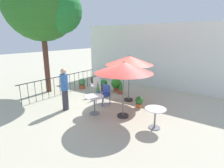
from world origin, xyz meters
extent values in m
plane|color=#C0B89F|center=(0.00, 0.00, 0.00)|extent=(60.00, 60.00, 0.00)
cube|color=silver|center=(0.00, 4.45, 1.90)|extent=(10.23, 0.30, 3.80)
cube|color=black|center=(-3.32, 0.00, 1.00)|extent=(0.03, 4.95, 0.03)
cylinder|color=black|center=(-3.32, -2.30, 0.50)|extent=(0.02, 0.02, 1.00)
cylinder|color=black|center=(-3.32, -1.94, 0.50)|extent=(0.02, 0.02, 1.00)
cylinder|color=black|center=(-3.32, -1.59, 0.50)|extent=(0.02, 0.02, 1.00)
cylinder|color=black|center=(-3.32, -1.24, 0.50)|extent=(0.02, 0.02, 1.00)
cylinder|color=black|center=(-3.32, -0.88, 0.50)|extent=(0.02, 0.02, 1.00)
cylinder|color=black|center=(-3.32, -0.53, 0.50)|extent=(0.02, 0.02, 1.00)
cylinder|color=black|center=(-3.32, -0.18, 0.50)|extent=(0.02, 0.02, 1.00)
cylinder|color=black|center=(-3.32, 0.18, 0.50)|extent=(0.02, 0.02, 1.00)
cylinder|color=black|center=(-3.32, 0.53, 0.50)|extent=(0.02, 0.02, 1.00)
cylinder|color=black|center=(-3.32, 0.88, 0.50)|extent=(0.02, 0.02, 1.00)
cylinder|color=black|center=(-3.32, 1.24, 0.50)|extent=(0.02, 0.02, 1.00)
cylinder|color=black|center=(-3.32, 1.59, 0.50)|extent=(0.02, 0.02, 1.00)
cylinder|color=black|center=(-3.32, 1.94, 0.50)|extent=(0.02, 0.02, 1.00)
cylinder|color=black|center=(-3.32, 2.30, 0.50)|extent=(0.02, 0.02, 1.00)
cylinder|color=#553226|center=(-4.31, -0.20, 1.68)|extent=(0.28, 0.28, 3.36)
sphere|color=#276723|center=(-4.31, -0.20, 4.69)|extent=(3.79, 3.79, 3.79)
sphere|color=#1E722E|center=(-3.36, 0.18, 4.31)|extent=(2.28, 2.28, 2.28)
sphere|color=#275B2E|center=(-5.07, 0.37, 4.88)|extent=(2.09, 2.09, 2.09)
cylinder|color=#2D2D2D|center=(0.16, 1.23, 0.04)|extent=(0.44, 0.44, 0.08)
cylinder|color=slate|center=(0.16, 1.23, 1.09)|extent=(0.04, 0.04, 2.19)
cone|color=#E34235|center=(0.16, 1.23, 1.99)|extent=(2.24, 2.24, 0.40)
sphere|color=slate|center=(0.16, 1.23, 2.22)|extent=(0.06, 0.06, 0.06)
cylinder|color=#2D2D2D|center=(0.96, -0.49, 0.04)|extent=(0.44, 0.44, 0.08)
cylinder|color=slate|center=(0.96, -0.49, 1.08)|extent=(0.04, 0.04, 2.16)
cone|color=#E3423A|center=(0.96, -0.49, 1.96)|extent=(2.18, 2.18, 0.39)
sphere|color=slate|center=(0.96, -0.49, 2.19)|extent=(0.06, 0.06, 0.06)
cylinder|color=silver|center=(-0.14, -0.94, 0.74)|extent=(0.77, 0.77, 0.02)
cylinder|color=slate|center=(-0.14, -0.94, 0.36)|extent=(0.06, 0.06, 0.73)
cylinder|color=slate|center=(-0.14, -0.94, 0.01)|extent=(0.42, 0.42, 0.03)
cylinder|color=silver|center=(2.32, -0.60, 0.71)|extent=(0.72, 0.72, 0.02)
cylinder|color=slate|center=(2.32, -0.60, 0.35)|extent=(0.06, 0.06, 0.70)
cylinder|color=slate|center=(2.32, -0.60, 0.01)|extent=(0.40, 0.40, 0.03)
cube|color=silver|center=(-1.84, 1.05, 0.46)|extent=(0.64, 0.62, 0.04)
cube|color=silver|center=(-1.64, 0.95, 0.73)|extent=(0.23, 0.39, 0.50)
cube|color=silver|center=(-1.75, 1.23, 0.58)|extent=(0.41, 0.25, 0.03)
cube|color=silver|center=(-1.94, 0.88, 0.58)|extent=(0.41, 0.25, 0.03)
cylinder|color=silver|center=(-1.95, 1.34, 0.22)|extent=(0.04, 0.04, 0.44)
cylinder|color=silver|center=(-2.14, 0.99, 0.22)|extent=(0.04, 0.04, 0.44)
cylinder|color=silver|center=(-1.54, 1.12, 0.22)|extent=(0.04, 0.04, 0.44)
cylinder|color=silver|center=(-1.73, 0.77, 0.22)|extent=(0.04, 0.04, 0.44)
cube|color=#314497|center=(-0.53, 0.09, 0.42)|extent=(0.57, 0.57, 0.04)
cube|color=#314497|center=(-0.49, 0.31, 0.67)|extent=(0.47, 0.11, 0.47)
cube|color=#314497|center=(-0.75, 0.12, 0.54)|extent=(0.11, 0.44, 0.03)
cube|color=#314497|center=(-0.30, 0.05, 0.54)|extent=(0.11, 0.44, 0.03)
cylinder|color=#314497|center=(-0.79, -0.10, 0.20)|extent=(0.04, 0.04, 0.40)
cylinder|color=#314497|center=(-0.34, -0.18, 0.20)|extent=(0.04, 0.04, 0.40)
cylinder|color=#314497|center=(-0.72, 0.35, 0.20)|extent=(0.04, 0.04, 0.40)
cylinder|color=#314497|center=(-0.27, 0.28, 0.20)|extent=(0.04, 0.04, 0.40)
cylinder|color=#C76C38|center=(1.01, 0.75, 0.09)|extent=(0.29, 0.29, 0.18)
cylinder|color=#382819|center=(1.01, 0.75, 0.17)|extent=(0.25, 0.25, 0.02)
sphere|color=#2D6F2A|center=(1.01, 0.75, 0.33)|extent=(0.35, 0.35, 0.35)
cylinder|color=#B95430|center=(-3.17, 2.40, 0.10)|extent=(0.32, 0.32, 0.20)
cylinder|color=#382819|center=(-3.17, 2.40, 0.19)|extent=(0.28, 0.28, 0.02)
sphere|color=#336129|center=(-3.17, 2.40, 0.37)|extent=(0.40, 0.40, 0.40)
sphere|color=#EC553F|center=(-3.29, 2.28, 0.47)|extent=(0.11, 0.11, 0.11)
sphere|color=#EC553F|center=(-3.03, 2.43, 0.37)|extent=(0.11, 0.11, 0.11)
cylinder|color=brown|center=(-1.86, 1.79, 0.13)|extent=(0.32, 0.32, 0.26)
cylinder|color=#382819|center=(-1.86, 1.79, 0.25)|extent=(0.28, 0.28, 0.02)
sphere|color=#26712C|center=(-1.86, 1.79, 0.44)|extent=(0.43, 0.43, 0.43)
cylinder|color=#AC4E34|center=(-0.77, 1.97, 0.11)|extent=(0.33, 0.33, 0.21)
cylinder|color=#382819|center=(-0.77, 1.97, 0.20)|extent=(0.29, 0.29, 0.02)
cone|color=#318132|center=(-0.77, 1.97, 0.46)|extent=(0.32, 0.32, 0.51)
cylinder|color=#B35333|center=(-3.16, 1.33, 0.12)|extent=(0.36, 0.36, 0.25)
cylinder|color=#382819|center=(-3.16, 1.33, 0.24)|extent=(0.31, 0.31, 0.02)
sphere|color=#3C763E|center=(-3.16, 1.33, 0.42)|extent=(0.40, 0.40, 0.40)
cylinder|color=#A44F29|center=(-1.37, 1.45, 0.14)|extent=(0.22, 0.22, 0.27)
cylinder|color=#382819|center=(-1.37, 1.45, 0.26)|extent=(0.19, 0.19, 0.02)
sphere|color=#266C29|center=(-1.37, 1.45, 0.38)|extent=(0.26, 0.26, 0.26)
cylinder|color=#A45931|center=(-1.25, 0.58, 0.14)|extent=(0.22, 0.22, 0.27)
cylinder|color=#382819|center=(-1.25, 0.58, 0.26)|extent=(0.19, 0.19, 0.02)
cone|color=#407041|center=(-1.25, 0.58, 0.61)|extent=(0.23, 0.23, 0.67)
cylinder|color=#B85738|center=(-1.24, 2.17, 0.10)|extent=(0.35, 0.35, 0.20)
cylinder|color=#382819|center=(-1.24, 2.17, 0.19)|extent=(0.31, 0.31, 0.02)
sphere|color=#2F8929|center=(-1.24, 2.17, 0.45)|extent=(0.59, 0.59, 0.59)
sphere|color=gold|center=(-1.07, 2.17, 0.39)|extent=(0.16, 0.16, 0.16)
sphere|color=gold|center=(-1.35, 1.98, 0.46)|extent=(0.11, 0.11, 0.11)
sphere|color=gold|center=(-1.46, 2.11, 0.43)|extent=(0.14, 0.14, 0.14)
cylinder|color=#33333D|center=(-1.43, -1.35, 0.44)|extent=(0.26, 0.26, 0.87)
cylinder|color=#3462AA|center=(-1.43, -1.35, 1.22)|extent=(0.38, 0.38, 0.69)
sphere|color=tan|center=(-1.43, -1.35, 1.68)|extent=(0.24, 0.24, 0.24)
camera|label=1|loc=(4.44, -5.94, 3.05)|focal=28.56mm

